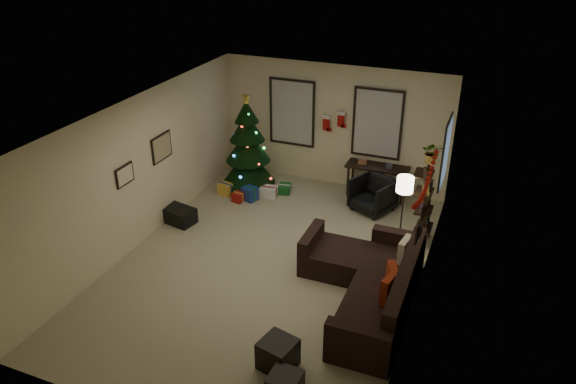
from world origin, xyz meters
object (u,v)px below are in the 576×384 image
(bookshelf, at_px, (425,205))
(desk_chair, at_px, (373,195))
(christmas_tree, at_px, (248,149))
(sofa, at_px, (370,284))
(desk, at_px, (377,170))

(bookshelf, bearing_deg, desk_chair, 144.00)
(christmas_tree, height_order, bookshelf, christmas_tree)
(sofa, relative_size, desk_chair, 3.91)
(sofa, relative_size, bookshelf, 1.75)
(christmas_tree, bearing_deg, desk, 12.65)
(desk_chair, relative_size, bookshelf, 0.45)
(sofa, distance_m, bookshelf, 2.13)
(desk_chair, bearing_deg, sofa, -52.21)
(desk, relative_size, bookshelf, 0.83)
(desk, height_order, desk_chair, desk_chair)
(sofa, bearing_deg, bookshelf, 77.04)
(desk_chair, bearing_deg, desk, 121.76)
(desk_chair, distance_m, bookshelf, 1.46)
(christmas_tree, bearing_deg, sofa, -39.68)
(desk_chair, bearing_deg, christmas_tree, -156.27)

